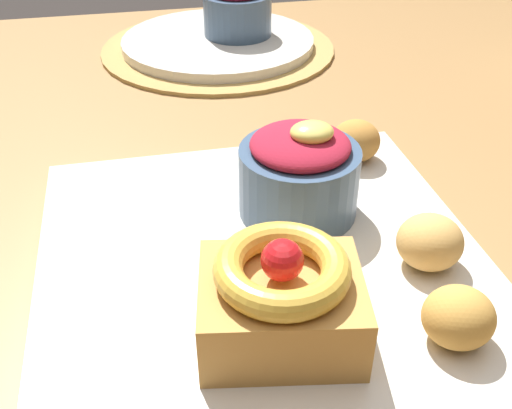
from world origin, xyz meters
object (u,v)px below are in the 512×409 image
(berry_ramekin, at_px, (299,173))
(fritter_back, at_px, (356,141))
(back_plate, at_px, (218,42))
(fritter_middle, at_px, (458,317))
(cake_slice, at_px, (281,297))
(fritter_front, at_px, (430,242))
(front_plate, at_px, (262,260))
(back_ramekin, at_px, (238,9))

(berry_ramekin, height_order, fritter_back, berry_ramekin)
(back_plate, bearing_deg, fritter_back, -77.93)
(berry_ramekin, distance_m, fritter_middle, 0.16)
(cake_slice, distance_m, back_plate, 0.51)
(cake_slice, distance_m, berry_ramekin, 0.13)
(fritter_middle, bearing_deg, fritter_front, 78.07)
(back_plate, bearing_deg, berry_ramekin, -90.05)
(front_plate, height_order, back_ramekin, back_ramekin)
(berry_ramekin, xyz_separation_m, back_ramekin, (0.03, 0.39, 0.00))
(fritter_front, distance_m, back_plate, 0.47)
(berry_ramekin, relative_size, back_plate, 0.36)
(fritter_back, relative_size, back_plate, 0.17)
(berry_ramekin, distance_m, back_plate, 0.39)
(fritter_front, bearing_deg, back_plate, 98.36)
(cake_slice, bearing_deg, back_ramekin, 82.06)
(front_plate, distance_m, back_plate, 0.44)
(front_plate, relative_size, fritter_middle, 7.25)
(front_plate, distance_m, fritter_middle, 0.14)
(back_ramekin, bearing_deg, fritter_back, -82.78)
(back_plate, bearing_deg, fritter_front, -81.64)
(fritter_back, height_order, back_plate, fritter_back)
(berry_ramekin, xyz_separation_m, back_plate, (0.00, 0.39, -0.03))
(front_plate, xyz_separation_m, back_ramekin, (0.07, 0.44, 0.04))
(berry_ramekin, xyz_separation_m, fritter_back, (0.07, 0.07, -0.02))
(berry_ramekin, height_order, back_plate, berry_ramekin)
(fritter_middle, xyz_separation_m, back_plate, (-0.05, 0.53, -0.02))
(fritter_front, distance_m, fritter_middle, 0.07)
(cake_slice, distance_m, fritter_front, 0.12)
(fritter_front, relative_size, fritter_back, 1.06)
(back_plate, bearing_deg, front_plate, -95.06)
(berry_ramekin, relative_size, fritter_back, 2.14)
(fritter_back, bearing_deg, berry_ramekin, -136.67)
(fritter_middle, relative_size, back_ramekin, 0.49)
(front_plate, relative_size, berry_ramekin, 3.43)
(fritter_back, relative_size, back_ramekin, 0.48)
(front_plate, relative_size, fritter_back, 7.33)
(fritter_middle, relative_size, fritter_back, 1.01)
(berry_ramekin, height_order, fritter_front, berry_ramekin)
(cake_slice, relative_size, fritter_front, 2.34)
(cake_slice, height_order, fritter_back, cake_slice)
(fritter_front, xyz_separation_m, fritter_middle, (-0.01, -0.07, -0.00))
(fritter_front, height_order, back_plate, fritter_front)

